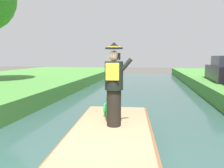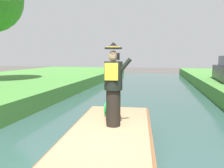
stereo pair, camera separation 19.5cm
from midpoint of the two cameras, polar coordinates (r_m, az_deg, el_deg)
name	(u,v)px [view 1 (the left image)]	position (r m, az deg, el deg)	size (l,w,h in m)	color
boat	(111,142)	(4.68, -1.56, -15.72)	(2.15, 4.34, 0.61)	brown
person_pirate	(114,85)	(4.53, -0.65, -0.25)	(0.61, 0.42, 1.85)	black
parrot_plush	(110,108)	(5.32, -1.54, -6.54)	(0.36, 0.34, 0.57)	green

